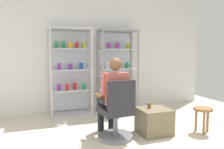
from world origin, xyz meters
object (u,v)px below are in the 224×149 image
Objects in this scene: display_cabinet_left at (70,71)px; seated_shopkeeper at (113,93)px; display_cabinet_right at (117,70)px; office_chair at (117,115)px; storage_crate at (154,121)px; wooden_stool at (203,113)px; tea_glass at (149,106)px.

display_cabinet_left is 1.63m from seated_shopkeeper.
display_cabinet_right is at bearing 0.01° from display_cabinet_left.
office_chair is (0.46, -1.71, -0.57)m from display_cabinet_left.
display_cabinet_left reaches higher than storage_crate.
display_cabinet_right is at bearing 91.60° from storage_crate.
storage_crate and wooden_stool have the same top height.
office_chair is 1.51m from wooden_stool.
office_chair is at bearing 172.86° from wooden_stool.
tea_glass reaches higher than wooden_stool.
tea_glass is (0.63, -0.07, -0.24)m from seated_shopkeeper.
display_cabinet_left is at bearing 135.91° from wooden_stool.
display_cabinet_left is at bearing 105.13° from office_chair.
display_cabinet_right is 1.70m from seated_shopkeeper.
display_cabinet_right is 1.98× the size of office_chair.
wooden_stool is at bearing -7.14° from office_chair.
storage_crate is (0.05, -1.68, -0.74)m from display_cabinet_right.
display_cabinet_left is 4.41× the size of wooden_stool.
seated_shopkeeper is (0.45, -1.55, -0.25)m from display_cabinet_left.
display_cabinet_right is 3.73× the size of storage_crate.
seated_shopkeeper is at bearing -73.80° from display_cabinet_left.
office_chair is at bearing -74.87° from display_cabinet_left.
seated_shopkeeper is 2.99× the size of wooden_stool.
display_cabinet_right reaches higher than tea_glass.
office_chair is at bearing -85.51° from seated_shopkeeper.
office_chair is at bearing -177.11° from storage_crate.
seated_shopkeeper is at bearing 166.95° from wooden_stool.
storage_crate is at bearing 164.78° from wooden_stool.
display_cabinet_left is at bearing 123.84° from tea_glass.
seated_shopkeeper reaches higher than wooden_stool.
tea_glass is (-0.02, -1.62, -0.48)m from display_cabinet_right.
office_chair is 0.63m from tea_glass.
storage_crate is 1.18× the size of wooden_stool.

